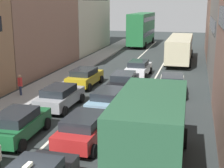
{
  "coord_description": "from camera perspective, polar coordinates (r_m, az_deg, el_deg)",
  "views": [
    {
      "loc": [
        5.15,
        -8.23,
        6.79
      ],
      "look_at": [
        0.0,
        12.0,
        1.6
      ],
      "focal_mm": 53.17,
      "sensor_mm": 36.0,
      "label": 1
    }
  ],
  "objects": [
    {
      "name": "bus_far_queue_secondary",
      "position": [
        52.82,
        5.1,
        9.61
      ],
      "size": [
        3.02,
        10.57,
        5.06
      ],
      "rotation": [
        0.0,
        0.0,
        1.54
      ],
      "color": "#1E6033",
      "rests_on": "ground"
    },
    {
      "name": "sedan_left_lane_fourth",
      "position": [
        27.3,
        -4.71,
        1.24
      ],
      "size": [
        2.22,
        4.38,
        1.49
      ],
      "rotation": [
        0.0,
        0.0,
        1.53
      ],
      "color": "#B29319",
      "rests_on": "ground"
    },
    {
      "name": "hatchback_centre_lane_third",
      "position": [
        20.87,
        -0.53,
        -2.72
      ],
      "size": [
        2.21,
        4.37,
        1.49
      ],
      "rotation": [
        0.0,
        0.0,
        1.53
      ],
      "color": "#759EB7",
      "rests_on": "ground"
    },
    {
      "name": "bus_mid_queue_primary",
      "position": [
        38.83,
        11.6,
        6.24
      ],
      "size": [
        2.85,
        10.52,
        2.9
      ],
      "rotation": [
        0.0,
        0.0,
        1.56
      ],
      "color": "#BFB793",
      "rests_on": "ground"
    },
    {
      "name": "wagon_left_lane_second",
      "position": [
        17.52,
        -15.92,
        -6.6
      ],
      "size": [
        2.18,
        4.36,
        1.49
      ],
      "rotation": [
        0.0,
        0.0,
        1.6
      ],
      "color": "#19592D",
      "rests_on": "ground"
    },
    {
      "name": "lane_stripe_left",
      "position": [
        29.83,
        0.63,
        0.82
      ],
      "size": [
        0.16,
        60.0,
        0.01
      ],
      "primitive_type": "cube",
      "color": "silver",
      "rests_on": "ground"
    },
    {
      "name": "wagon_right_lane_far",
      "position": [
        25.31,
        10.3,
        0.04
      ],
      "size": [
        2.3,
        4.41,
        1.49
      ],
      "rotation": [
        0.0,
        0.0,
        1.64
      ],
      "color": "beige",
      "rests_on": "ground"
    },
    {
      "name": "sedan_centre_lane_fifth",
      "position": [
        30.98,
        4.59,
        2.76
      ],
      "size": [
        2.13,
        4.33,
        1.49
      ],
      "rotation": [
        0.0,
        0.0,
        1.55
      ],
      "color": "silver",
      "rests_on": "ground"
    },
    {
      "name": "coupe_centre_lane_fourth",
      "position": [
        25.69,
        2.01,
        0.46
      ],
      "size": [
        2.16,
        4.35,
        1.49
      ],
      "rotation": [
        0.0,
        0.0,
        1.6
      ],
      "color": "black",
      "rests_on": "ground"
    },
    {
      "name": "pedestrian_near_kerb",
      "position": [
        25.08,
        -15.52,
        -0.03
      ],
      "size": [
        0.35,
        0.46,
        1.66
      ],
      "rotation": [
        0.0,
        0.0,
        0.61
      ],
      "color": "#262D47",
      "rests_on": "ground"
    },
    {
      "name": "sedan_right_lane_behind_truck",
      "position": [
        20.0,
        8.69,
        -3.64
      ],
      "size": [
        2.08,
        4.31,
        1.49
      ],
      "rotation": [
        0.0,
        0.0,
        1.58
      ],
      "color": "#194C8C",
      "rests_on": "ground"
    },
    {
      "name": "removalist_box_truck",
      "position": [
        13.07,
        6.97,
        -7.78
      ],
      "size": [
        2.81,
        7.74,
        3.58
      ],
      "rotation": [
        0.0,
        0.0,
        1.59
      ],
      "color": "#1E5933",
      "rests_on": "ground"
    },
    {
      "name": "building_row_left",
      "position": [
        36.14,
        -14.42,
        13.09
      ],
      "size": [
        7.2,
        43.9,
        14.19
      ],
      "rotation": [
        0.0,
        0.0,
        1.57
      ],
      "color": "#9E7556",
      "rests_on": "ground"
    },
    {
      "name": "sedan_centre_lane_second",
      "position": [
        16.4,
        -4.64,
        -7.52
      ],
      "size": [
        2.19,
        4.36,
        1.49
      ],
      "rotation": [
        0.0,
        0.0,
        1.53
      ],
      "color": "#A51E1E",
      "rests_on": "ground"
    },
    {
      "name": "lane_stripe_right",
      "position": [
        29.24,
        7.11,
        0.44
      ],
      "size": [
        0.16,
        60.0,
        0.01
      ],
      "primitive_type": "cube",
      "color": "silver",
      "rests_on": "ground"
    },
    {
      "name": "sedan_left_lane_third",
      "position": [
        21.86,
        -8.93,
        -2.12
      ],
      "size": [
        2.15,
        4.35,
        1.49
      ],
      "rotation": [
        0.0,
        0.0,
        1.54
      ],
      "color": "gray",
      "rests_on": "ground"
    },
    {
      "name": "sidewalk_left",
      "position": [
        31.34,
        -8.29,
        1.44
      ],
      "size": [
        2.6,
        64.0,
        0.14
      ],
      "primitive_type": "cube",
      "color": "#999999",
      "rests_on": "ground"
    }
  ]
}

